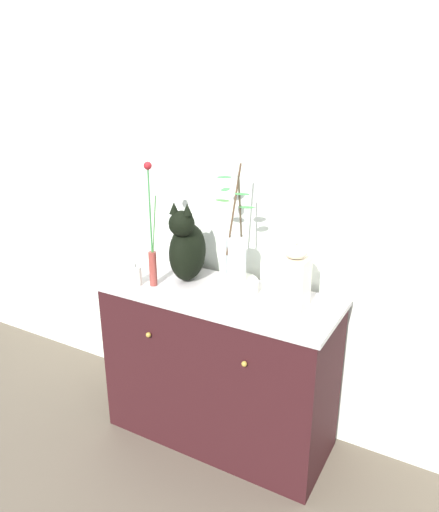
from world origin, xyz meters
name	(u,v)px	position (x,y,z in m)	size (l,w,h in m)	color
ground_plane	(220,433)	(0.00, 0.00, 0.00)	(6.00, 6.00, 0.00)	brown
wall_back	(250,174)	(0.00, 0.30, 1.30)	(4.40, 0.08, 2.60)	white
sideboard	(219,367)	(0.00, 0.00, 0.40)	(1.11, 0.46, 0.80)	#331417
cat_sitting	(187,248)	(-0.21, 0.06, 0.96)	(0.21, 0.47, 0.40)	black
vase_slim_green	(152,248)	(-0.31, -0.08, 0.99)	(0.06, 0.04, 0.59)	brown
bowl_porcelain	(236,286)	(0.06, 0.05, 0.83)	(0.21, 0.21, 0.06)	silver
vase_glass_clear	(236,255)	(0.06, 0.05, 0.98)	(0.21, 0.12, 0.53)	silver
jar_lidded_porcelain	(294,278)	(0.35, 0.02, 0.94)	(0.11, 0.11, 0.31)	silver
candle_pillar	(136,276)	(-0.39, -0.12, 0.85)	(0.05, 0.05, 0.10)	silver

